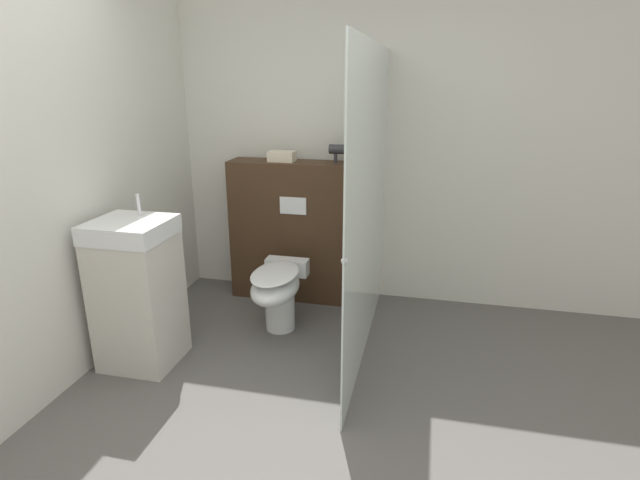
# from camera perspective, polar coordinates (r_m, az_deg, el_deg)

# --- Properties ---
(ground_plane) EXTENTS (12.00, 12.00, 0.00)m
(ground_plane) POSITION_cam_1_polar(r_m,az_deg,el_deg) (2.71, -7.52, -24.78)
(ground_plane) COLOR #565451
(wall_back) EXTENTS (8.00, 0.06, 2.50)m
(wall_back) POSITION_cam_1_polar(r_m,az_deg,el_deg) (4.22, 2.52, 10.08)
(wall_back) COLOR silver
(wall_back) RESTS_ON ground_plane
(partition_panel) EXTENTS (1.14, 0.30, 1.19)m
(partition_panel) POSITION_cam_1_polar(r_m,az_deg,el_deg) (4.24, -2.50, 0.99)
(partition_panel) COLOR #3D2819
(partition_panel) RESTS_ON ground_plane
(shower_glass) EXTENTS (0.04, 1.85, 2.05)m
(shower_glass) POSITION_cam_1_polar(r_m,az_deg,el_deg) (3.28, 5.60, 3.61)
(shower_glass) COLOR silver
(shower_glass) RESTS_ON ground_plane
(toilet) EXTENTS (0.33, 0.64, 0.50)m
(toilet) POSITION_cam_1_polar(r_m,az_deg,el_deg) (3.73, -4.85, -5.73)
(toilet) COLOR white
(toilet) RESTS_ON ground_plane
(sink_vanity) EXTENTS (0.47, 0.45, 1.13)m
(sink_vanity) POSITION_cam_1_polar(r_m,az_deg,el_deg) (3.48, -20.10, -5.71)
(sink_vanity) COLOR beige
(sink_vanity) RESTS_ON ground_plane
(hair_drier) EXTENTS (0.20, 0.08, 0.15)m
(hair_drier) POSITION_cam_1_polar(r_m,az_deg,el_deg) (4.03, 2.38, 10.26)
(hair_drier) COLOR #2D2D33
(hair_drier) RESTS_ON partition_panel
(folded_towel) EXTENTS (0.21, 0.14, 0.08)m
(folded_towel) POSITION_cam_1_polar(r_m,az_deg,el_deg) (4.12, -4.38, 9.52)
(folded_towel) COLOR beige
(folded_towel) RESTS_ON partition_panel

